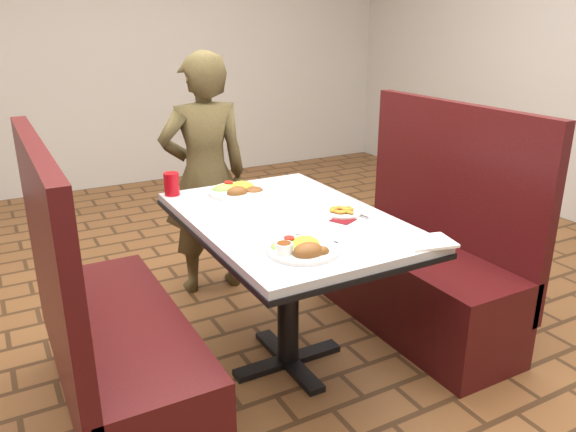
# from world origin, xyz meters

# --- Properties ---
(dining_table) EXTENTS (0.81, 1.21, 0.75)m
(dining_table) POSITION_xyz_m (0.00, 0.00, 0.65)
(dining_table) COLOR silver
(dining_table) RESTS_ON ground
(booth_bench_left) EXTENTS (0.47, 1.20, 1.17)m
(booth_bench_left) POSITION_xyz_m (-0.80, 0.00, 0.33)
(booth_bench_left) COLOR #491011
(booth_bench_left) RESTS_ON ground
(booth_bench_right) EXTENTS (0.47, 1.20, 1.17)m
(booth_bench_right) POSITION_xyz_m (0.80, 0.00, 0.33)
(booth_bench_right) COLOR #491011
(booth_bench_right) RESTS_ON ground
(diner_person) EXTENTS (0.54, 0.38, 1.41)m
(diner_person) POSITION_xyz_m (-0.02, 0.96, 0.70)
(diner_person) COLOR brown
(diner_person) RESTS_ON ground
(near_dinner_plate) EXTENTS (0.27, 0.27, 0.08)m
(near_dinner_plate) POSITION_xyz_m (-0.15, -0.38, 0.78)
(near_dinner_plate) COLOR white
(near_dinner_plate) RESTS_ON dining_table
(far_dinner_plate) EXTENTS (0.30, 0.30, 0.08)m
(far_dinner_plate) POSITION_xyz_m (-0.05, 0.42, 0.78)
(far_dinner_plate) COLOR white
(far_dinner_plate) RESTS_ON dining_table
(plantain_plate) EXTENTS (0.17, 0.17, 0.03)m
(plantain_plate) POSITION_xyz_m (0.23, -0.09, 0.76)
(plantain_plate) COLOR white
(plantain_plate) RESTS_ON dining_table
(maroon_napkin) EXTENTS (0.12, 0.12, 0.00)m
(maroon_napkin) POSITION_xyz_m (0.18, -0.16, 0.75)
(maroon_napkin) COLOR #600E13
(maroon_napkin) RESTS_ON dining_table
(spoon_utensil) EXTENTS (0.04, 0.14, 0.00)m
(spoon_utensil) POSITION_xyz_m (0.27, -0.13, 0.76)
(spoon_utensil) COLOR silver
(spoon_utensil) RESTS_ON dining_table
(red_tumbler) EXTENTS (0.07, 0.07, 0.11)m
(red_tumbler) POSITION_xyz_m (-0.35, 0.55, 0.81)
(red_tumbler) COLOR #B30B13
(red_tumbler) RESTS_ON dining_table
(paper_napkin) EXTENTS (0.22, 0.18, 0.01)m
(paper_napkin) POSITION_xyz_m (0.32, -0.54, 0.76)
(paper_napkin) COLOR white
(paper_napkin) RESTS_ON dining_table
(knife_utensil) EXTENTS (0.11, 0.16, 0.00)m
(knife_utensil) POSITION_xyz_m (-0.05, -0.31, 0.76)
(knife_utensil) COLOR silver
(knife_utensil) RESTS_ON dining_table
(fork_utensil) EXTENTS (0.05, 0.14, 0.00)m
(fork_utensil) POSITION_xyz_m (-0.10, -0.39, 0.76)
(fork_utensil) COLOR silver
(fork_utensil) RESTS_ON dining_table
(lettuce_shreds) EXTENTS (0.28, 0.32, 0.00)m
(lettuce_shreds) POSITION_xyz_m (0.04, 0.06, 0.75)
(lettuce_shreds) COLOR #9CC44E
(lettuce_shreds) RESTS_ON dining_table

